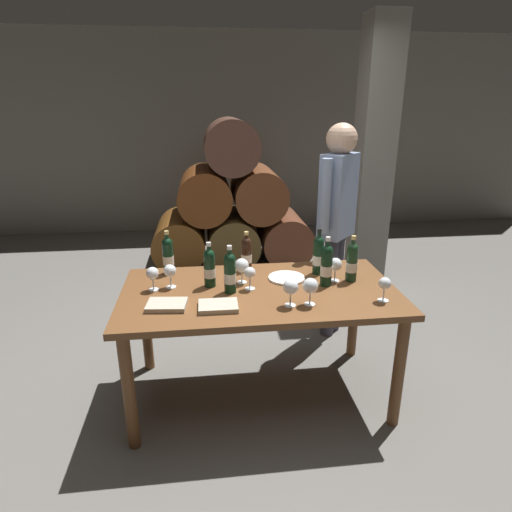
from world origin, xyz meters
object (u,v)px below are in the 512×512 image
wine_glass_0 (242,266)px  wine_bottle_3 (318,255)px  wine_bottle_6 (246,253)px  wine_glass_6 (310,286)px  wine_bottle_4 (230,272)px  wine_bottle_0 (327,265)px  wine_glass_5 (152,274)px  dining_table (260,303)px  wine_glass_4 (250,274)px  wine_bottle_2 (168,255)px  wine_bottle_1 (352,262)px  wine_glass_3 (385,284)px  wine_glass_1 (335,265)px  wine_glass_2 (170,271)px  tasting_notebook (167,305)px  sommelier_presenting (337,213)px  wine_bottle_5 (210,267)px  wine_glass_7 (291,287)px  serving_plate (287,278)px  leather_ledger (218,306)px

wine_glass_0 → wine_bottle_3: bearing=10.5°
wine_bottle_6 → wine_glass_6: bearing=-62.7°
wine_bottle_4 → wine_glass_0: 0.16m
wine_bottle_0 → wine_glass_5: bearing=177.2°
dining_table → wine_glass_4: bearing=165.7°
wine_bottle_2 → dining_table: bearing=-31.0°
wine_bottle_0 → wine_bottle_1: bearing=16.2°
wine_bottle_6 → wine_glass_0: bearing=-103.4°
wine_glass_3 → wine_glass_6: size_ratio=0.90×
wine_bottle_1 → wine_bottle_4: size_ratio=1.02×
wine_bottle_4 → wine_glass_4: (0.12, 0.03, -0.03)m
wine_glass_1 → wine_glass_2: wine_glass_1 is taller
dining_table → wine_glass_0: (-0.10, 0.12, 0.21)m
wine_bottle_1 → tasting_notebook: size_ratio=1.38×
wine_glass_1 → wine_glass_6: 0.40m
wine_bottle_3 → sommelier_presenting: (0.28, 0.53, 0.15)m
dining_table → wine_bottle_2: (-0.58, 0.35, 0.22)m
wine_bottle_1 → wine_bottle_5: size_ratio=1.05×
dining_table → wine_glass_7: wine_glass_7 is taller
wine_bottle_0 → wine_glass_4: size_ratio=2.20×
wine_glass_2 → serving_plate: size_ratio=0.63×
wine_bottle_0 → wine_bottle_3: (0.00, 0.20, -0.00)m
wine_glass_7 → sommelier_presenting: bearing=60.6°
dining_table → wine_bottle_1: wine_bottle_1 is taller
wine_glass_5 → tasting_notebook: wine_glass_5 is taller
tasting_notebook → sommelier_presenting: 1.59m
wine_glass_6 → serving_plate: (-0.06, 0.39, -0.11)m
wine_glass_3 → serving_plate: wine_glass_3 is taller
wine_bottle_0 → wine_glass_1: (0.08, 0.06, -0.03)m
wine_bottle_5 → leather_ledger: bearing=-83.2°
wine_bottle_2 → leather_ledger: bearing=-61.6°
wine_glass_0 → wine_glass_2: wine_glass_0 is taller
wine_bottle_4 → wine_bottle_6: (0.14, 0.36, -0.01)m
wine_bottle_5 → tasting_notebook: 0.39m
wine_bottle_3 → wine_glass_5: 1.08m
wine_bottle_3 → wine_glass_2: (-0.97, -0.12, -0.03)m
wine_bottle_6 → tasting_notebook: bearing=-134.1°
wine_bottle_4 → wine_glass_2: size_ratio=1.96×
sommelier_presenting → wine_bottle_3: bearing=-117.9°
dining_table → wine_glass_7: size_ratio=10.54×
wine_bottle_5 → wine_glass_0: 0.21m
wine_glass_2 → wine_glass_3: bearing=-15.6°
dining_table → wine_bottle_0: 0.48m
wine_glass_5 → serving_plate: bearing=5.2°
wine_bottle_2 → sommelier_presenting: 1.35m
dining_table → tasting_notebook: bearing=-162.1°
dining_table → wine_bottle_0: wine_bottle_0 is taller
wine_glass_1 → tasting_notebook: wine_glass_1 is taller
serving_plate → sommelier_presenting: bearing=49.9°
wine_bottle_3 → wine_glass_1: bearing=-61.7°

